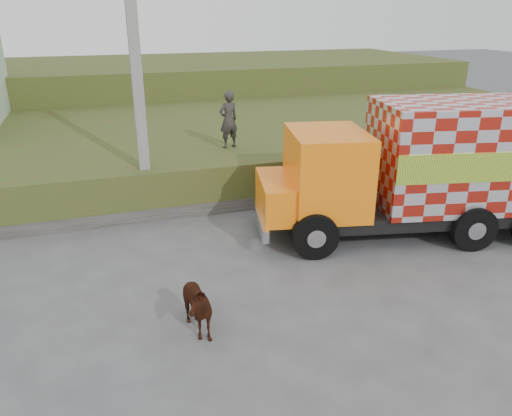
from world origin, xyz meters
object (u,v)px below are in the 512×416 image
object	(u,v)px
cargo_truck	(426,168)
cow	(192,306)
pedestrian	(228,120)
utility_pole	(137,81)

from	to	relation	value
cargo_truck	cow	xyz separation A→B (m)	(-7.13, -2.75, -1.31)
cargo_truck	cow	bearing A→B (deg)	-147.28
pedestrian	cargo_truck	bearing A→B (deg)	111.39
utility_pole	pedestrian	size ratio (longest dim) A/B	4.15
cargo_truck	pedestrian	size ratio (longest dim) A/B	4.49
pedestrian	utility_pole	bearing A→B (deg)	10.95
cargo_truck	pedestrian	world-z (taller)	cargo_truck
cow	pedestrian	bearing A→B (deg)	57.63
cow	pedestrian	xyz separation A→B (m)	(2.95, 8.05, 1.87)
utility_pole	cargo_truck	world-z (taller)	utility_pole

